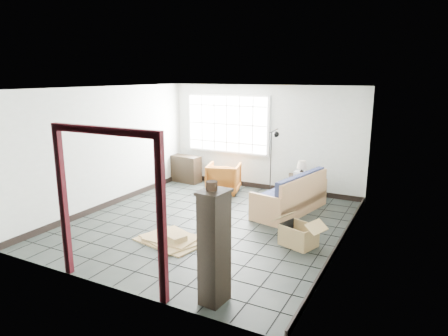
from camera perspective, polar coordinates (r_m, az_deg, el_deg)
The scene contains 15 objects.
ground at distance 7.90m, azimuth -2.00°, elevation -7.83°, with size 5.50×5.50×0.00m, color black.
room_shell at distance 7.49m, azimuth -1.99°, elevation 4.32°, with size 5.02×5.52×2.61m.
window_panel at distance 10.31m, azimuth 0.47°, elevation 6.30°, with size 2.32×0.08×1.52m.
doorway_trim at distance 5.40m, azimuth -16.33°, elevation -2.95°, with size 1.80×0.08×2.20m.
futon_sofa at distance 8.50m, azimuth 9.75°, elevation -4.27°, with size 1.13×2.05×0.86m.
armchair at distance 9.80m, azimuth -0.04°, elevation -1.22°, with size 0.77×0.72×0.79m, color brown.
side_table at distance 9.50m, azimuth 10.72°, elevation -1.65°, with size 0.62×0.62×0.54m.
table_lamp at distance 9.39m, azimuth 11.07°, elevation 0.36°, with size 0.27×0.27×0.36m.
projector at distance 9.47m, azimuth 10.95°, elevation -0.79°, with size 0.32×0.27×0.10m.
floor_lamp at distance 9.52m, azimuth 7.02°, elevation 1.18°, with size 0.43×0.42×1.63m.
console_shelf at distance 10.84m, azimuth -5.70°, elevation -0.09°, with size 0.95×0.45×0.72m.
tall_shelf at distance 5.04m, azimuth -1.40°, elevation -11.19°, with size 0.34×0.43×1.48m.
pot at distance 4.80m, azimuth -1.77°, elevation -2.53°, with size 0.17×0.17×0.11m.
open_box at distance 6.97m, azimuth 10.60°, elevation -9.41°, with size 0.97×0.69×0.50m.
cardboard_pile at distance 7.11m, azimuth -7.38°, elevation -10.02°, with size 1.30×1.08×0.17m.
Camera 1 is at (3.64, -6.42, 2.83)m, focal length 32.00 mm.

